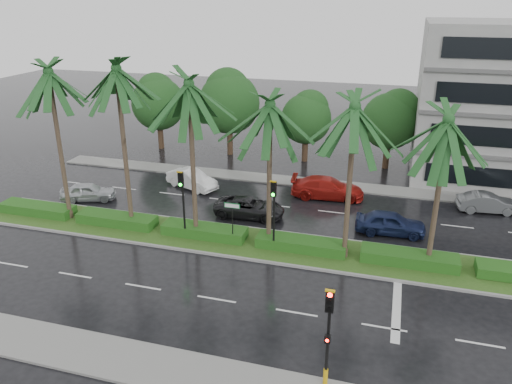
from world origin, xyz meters
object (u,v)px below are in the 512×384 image
(car_white, at_px, (192,179))
(car_blue, at_px, (390,223))
(car_red, at_px, (327,188))
(car_grey, at_px, (488,203))
(car_silver, at_px, (88,192))
(signal_median_left, at_px, (182,195))
(signal_near, at_px, (328,334))
(street_sign, at_px, (232,213))
(car_darkgrey, at_px, (250,207))

(car_white, bearing_deg, car_blue, -82.05)
(car_red, xyz_separation_m, car_grey, (10.86, 0.48, -0.10))
(car_silver, relative_size, car_red, 0.73)
(signal_median_left, distance_m, car_grey, 20.66)
(signal_near, relative_size, car_red, 0.83)
(street_sign, relative_size, car_white, 0.61)
(signal_median_left, height_order, car_red, signal_median_left)
(signal_median_left, relative_size, car_grey, 1.09)
(signal_near, xyz_separation_m, street_sign, (-7.00, 9.87, -0.38))
(street_sign, height_order, car_red, street_sign)
(signal_near, xyz_separation_m, car_darkgrey, (-7.28, 14.20, -1.86))
(car_darkgrey, height_order, car_blue, car_blue)
(car_blue, bearing_deg, car_grey, -53.03)
(car_red, bearing_deg, car_blue, -141.41)
(signal_median_left, xyz_separation_m, car_silver, (-9.22, 3.94, -2.35))
(car_blue, relative_size, car_grey, 1.07)
(signal_median_left, bearing_deg, car_grey, 28.21)
(car_silver, bearing_deg, car_white, -76.04)
(car_white, height_order, car_blue, car_blue)
(car_darkgrey, xyz_separation_m, car_grey, (15.36, 5.20, 0.01))
(signal_median_left, relative_size, car_silver, 1.14)
(signal_median_left, bearing_deg, car_red, 51.93)
(street_sign, xyz_separation_m, car_blue, (8.85, 4.27, -1.40))
(car_blue, bearing_deg, car_silver, 88.30)
(car_blue, bearing_deg, car_red, 41.03)
(street_sign, height_order, car_white, street_sign)
(car_grey, bearing_deg, signal_near, 149.84)
(car_silver, bearing_deg, signal_median_left, -134.03)
(street_sign, distance_m, car_red, 10.07)
(car_silver, height_order, car_darkgrey, car_silver)
(signal_median_left, relative_size, car_darkgrey, 0.94)
(car_darkgrey, height_order, car_grey, car_grey)
(street_sign, height_order, car_darkgrey, street_sign)
(car_blue, bearing_deg, car_white, 72.51)
(signal_near, distance_m, car_red, 19.19)
(car_white, bearing_deg, signal_near, -121.73)
(street_sign, bearing_deg, car_grey, 32.25)
(car_grey, bearing_deg, car_blue, 122.56)
(car_silver, height_order, car_grey, car_grey)
(car_blue, bearing_deg, signal_median_left, 107.49)
(signal_near, bearing_deg, car_blue, 82.55)
(signal_near, height_order, car_red, signal_near)
(car_silver, bearing_deg, signal_near, -146.25)
(street_sign, bearing_deg, car_darkgrey, 93.68)
(car_darkgrey, bearing_deg, signal_near, -155.38)
(car_blue, bearing_deg, street_sign, 112.66)
(car_white, distance_m, car_blue, 15.34)
(signal_near, bearing_deg, car_white, 125.94)
(signal_near, height_order, signal_median_left, signal_median_left)
(car_darkgrey, distance_m, car_grey, 16.22)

